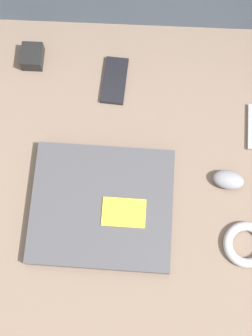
{
  "coord_description": "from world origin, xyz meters",
  "views": [
    {
      "loc": [
        0.01,
        -0.28,
        1.08
      ],
      "look_at": [
        0.0,
        0.0,
        0.13
      ],
      "focal_mm": 50.0,
      "sensor_mm": 36.0,
      "label": 1
    }
  ],
  "objects_px": {
    "laptop": "(102,206)",
    "phone_small": "(115,80)",
    "charger_brick": "(32,56)",
    "computer_mouse": "(228,180)"
  },
  "relations": [
    {
      "from": "laptop",
      "to": "phone_small",
      "type": "xyz_separation_m",
      "value": [
        0.01,
        0.3,
        -0.01
      ]
    },
    {
      "from": "laptop",
      "to": "charger_brick",
      "type": "relative_size",
      "value": 5.11
    },
    {
      "from": "phone_small",
      "to": "laptop",
      "type": "bearing_deg",
      "value": -88.15
    },
    {
      "from": "phone_small",
      "to": "charger_brick",
      "type": "bearing_deg",
      "value": 170.3
    },
    {
      "from": "charger_brick",
      "to": "phone_small",
      "type": "bearing_deg",
      "value": -13.62
    },
    {
      "from": "laptop",
      "to": "phone_small",
      "type": "distance_m",
      "value": 0.3
    },
    {
      "from": "computer_mouse",
      "to": "charger_brick",
      "type": "bearing_deg",
      "value": 158.31
    },
    {
      "from": "phone_small",
      "to": "charger_brick",
      "type": "xyz_separation_m",
      "value": [
        -0.19,
        0.05,
        0.01
      ]
    },
    {
      "from": "computer_mouse",
      "to": "phone_small",
      "type": "height_order",
      "value": "computer_mouse"
    },
    {
      "from": "computer_mouse",
      "to": "phone_small",
      "type": "xyz_separation_m",
      "value": [
        -0.25,
        0.23,
        -0.01
      ]
    }
  ]
}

